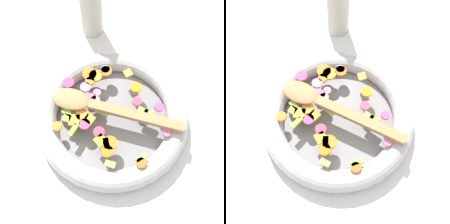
% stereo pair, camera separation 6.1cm
% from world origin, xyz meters
% --- Properties ---
extents(ground_plane, '(4.00, 4.00, 0.00)m').
position_xyz_m(ground_plane, '(0.00, 0.00, 0.00)').
color(ground_plane, silver).
extents(skillet, '(0.37, 0.37, 0.05)m').
position_xyz_m(skillet, '(0.00, 0.00, 0.02)').
color(skillet, slate).
rests_on(skillet, ground_plane).
extents(chopped_vegetables, '(0.29, 0.24, 0.01)m').
position_xyz_m(chopped_vegetables, '(0.03, 0.01, 0.05)').
color(chopped_vegetables, orange).
rests_on(chopped_vegetables, skillet).
extents(wooden_spoon, '(0.31, 0.15, 0.01)m').
position_xyz_m(wooden_spoon, '(0.02, 0.01, 0.06)').
color(wooden_spoon, '#A87F51').
rests_on(wooden_spoon, chopped_vegetables).
extents(pepper_mill, '(0.06, 0.06, 0.21)m').
position_xyz_m(pepper_mill, '(0.21, -0.20, 0.10)').
color(pepper_mill, '#B2ADA3').
rests_on(pepper_mill, ground_plane).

